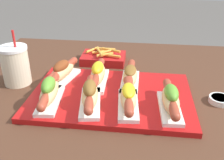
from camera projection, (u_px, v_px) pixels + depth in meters
The scene contains 11 objects.
serving_tray at pixel (111, 96), 0.87m from camera, with size 0.53×0.35×0.02m.
hot_dog_0 at pixel (49, 92), 0.80m from camera, with size 0.08×0.22×0.08m.
hot_dog_1 at pixel (90, 95), 0.79m from camera, with size 0.09×0.21×0.08m.
hot_dog_2 at pixel (128, 97), 0.78m from camera, with size 0.08×0.22×0.07m.
hot_dog_3 at pixel (171, 100), 0.77m from camera, with size 0.07×0.22×0.08m.
hot_dog_4 at pixel (62, 72), 0.93m from camera, with size 0.10×0.21×0.07m.
hot_dog_5 at pixel (98, 74), 0.92m from camera, with size 0.06×0.22×0.08m.
hot_dog_6 at pixel (130, 76), 0.91m from camera, with size 0.06×0.22×0.07m.
sauce_bowl at pixel (220, 99), 0.85m from camera, with size 0.07×0.07×0.02m.
drink_cup at pixel (15, 65), 0.94m from camera, with size 0.10×0.10×0.20m.
fries_basket at pixel (103, 58), 1.13m from camera, with size 0.18×0.13×0.06m.
Camera 1 is at (0.04, -0.74, 1.20)m, focal length 42.00 mm.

